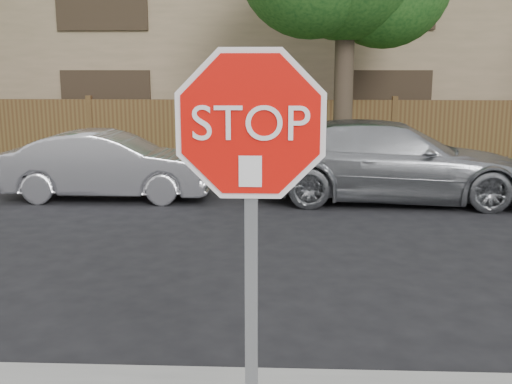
{
  "coord_description": "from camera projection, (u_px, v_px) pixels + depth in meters",
  "views": [
    {
      "loc": [
        1.09,
        -4.32,
        2.41
      ],
      "look_at": [
        0.94,
        -0.9,
        1.7
      ],
      "focal_mm": 42.0,
      "sensor_mm": 36.0,
      "label": 1
    }
  ],
  "objects": [
    {
      "name": "stop_sign",
      "position": [
        251.0,
        190.0,
        2.9
      ],
      "size": [
        1.01,
        0.13,
        2.55
      ],
      "color": "gray",
      "rests_on": "sidewalk_near"
    },
    {
      "name": "sedan_left",
      "position": [
        109.0,
        165.0,
        11.18
      ],
      "size": [
        3.83,
        1.35,
        1.26
      ],
      "primitive_type": "imported",
      "rotation": [
        0.0,
        0.0,
        1.57
      ],
      "color": "silver",
      "rests_on": "ground"
    },
    {
      "name": "apartment_building",
      "position": [
        251.0,
        35.0,
        20.68
      ],
      "size": [
        35.2,
        9.2,
        7.2
      ],
      "color": "#8C7656",
      "rests_on": "ground"
    },
    {
      "name": "fence",
      "position": [
        240.0,
        130.0,
        15.75
      ],
      "size": [
        70.0,
        0.12,
        1.6
      ],
      "primitive_type": "cube",
      "color": "#4F321C",
      "rests_on": "ground"
    },
    {
      "name": "sedan_right",
      "position": [
        389.0,
        161.0,
        11.0
      ],
      "size": [
        5.18,
        2.34,
        1.47
      ],
      "primitive_type": "imported",
      "rotation": [
        0.0,
        0.0,
        1.52
      ],
      "color": "#A3A6AA",
      "rests_on": "ground"
    },
    {
      "name": "grass_strip",
      "position": [
        236.0,
        168.0,
        14.34
      ],
      "size": [
        70.0,
        3.0,
        0.12
      ],
      "primitive_type": "cube",
      "color": "#1E4714",
      "rests_on": "ground"
    },
    {
      "name": "far_curb",
      "position": [
        230.0,
        180.0,
        12.72
      ],
      "size": [
        70.0,
        0.3,
        0.15
      ],
      "primitive_type": "cube",
      "color": "gray",
      "rests_on": "ground"
    },
    {
      "name": "ground",
      "position": [
        143.0,
        377.0,
        4.76
      ],
      "size": [
        90.0,
        90.0,
        0.0
      ],
      "primitive_type": "plane",
      "color": "black",
      "rests_on": "ground"
    }
  ]
}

